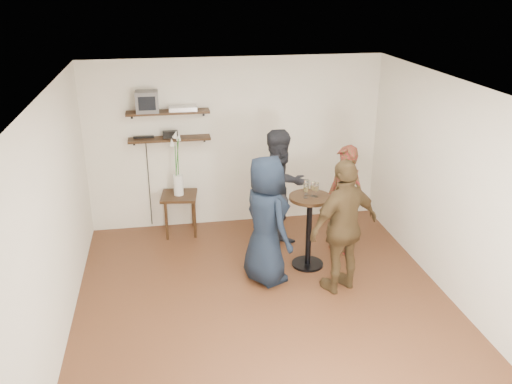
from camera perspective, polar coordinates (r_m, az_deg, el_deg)
The scene contains 18 objects.
room at distance 6.01m, azimuth 1.16°, elevation -1.48°, with size 4.58×5.08×2.68m.
shelf_upper at distance 8.00m, azimuth -9.26°, elevation 8.30°, with size 1.20×0.25×0.04m, color black.
shelf_lower at distance 8.10m, azimuth -9.09°, elevation 5.55°, with size 1.20×0.25×0.04m, color black.
crt_monitor at distance 7.97m, azimuth -11.40°, elevation 9.33°, with size 0.32×0.30×0.30m, color #59595B.
dvd_deck at distance 8.00m, azimuth -7.72°, elevation 8.72°, with size 0.40×0.24×0.06m, color silver.
radio at distance 8.09m, azimuth -9.02°, elevation 6.01°, with size 0.22×0.10×0.10m, color black.
power_strip at distance 8.15m, azimuth -11.75°, elevation 5.69°, with size 0.30×0.05×0.03m, color black.
side_table at distance 8.24m, azimuth -8.08°, elevation -0.94°, with size 0.58×0.58×0.63m.
vase_lilies at distance 8.09m, azimuth -8.24°, elevation 1.84°, with size 0.20×0.20×1.02m.
drinks_table at distance 7.21m, azimuth 5.62°, elevation -3.12°, with size 0.56×0.56×1.02m.
wine_glass_fl at distance 6.96m, azimuth 5.26°, elevation 0.39°, with size 0.06×0.06×0.19m.
wine_glass_fr at distance 7.00m, azimuth 6.37°, elevation 0.50°, with size 0.07×0.07×0.20m.
wine_glass_bl at distance 7.06m, azimuth 5.34°, elevation 0.75°, with size 0.07×0.07×0.20m.
wine_glass_br at distance 7.03m, azimuth 6.00°, elevation 0.57°, with size 0.06×0.06×0.19m.
person_plaid at distance 7.63m, azimuth 9.27°, elevation -0.84°, with size 0.57×0.37×1.56m, color red.
person_dark at distance 7.64m, azimuth 2.61°, elevation 0.22°, with size 0.85×0.66×1.75m, color black.
person_navy at distance 6.76m, azimuth 1.09°, elevation -3.01°, with size 0.82×0.53×1.68m, color black.
person_brown at distance 6.65m, azimuth 9.26°, elevation -3.63°, with size 1.00×0.42×1.70m, color #4C3820.
Camera 1 is at (-1.08, -5.42, 3.66)m, focal length 38.00 mm.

